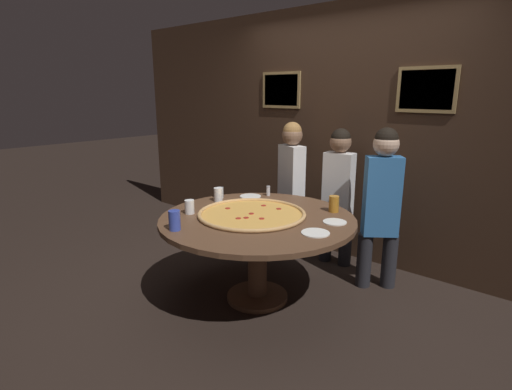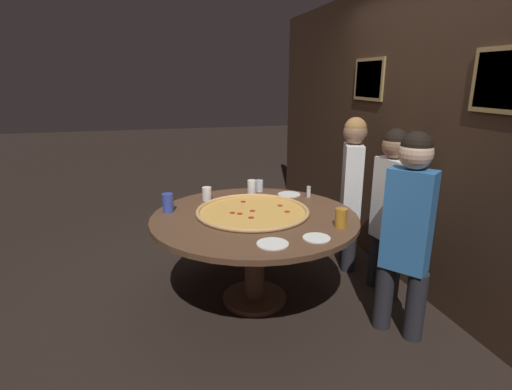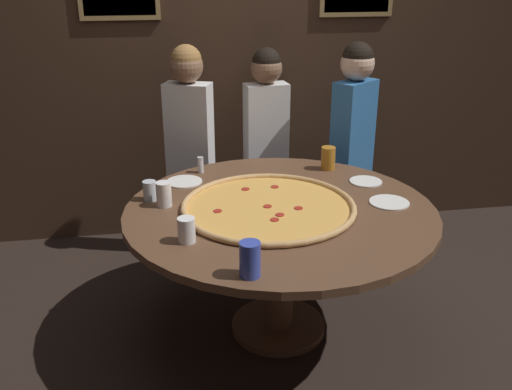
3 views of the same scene
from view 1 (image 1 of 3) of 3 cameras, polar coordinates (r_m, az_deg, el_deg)
name	(u,v)px [view 1 (image 1 of 3)]	position (r m, az deg, el deg)	size (l,w,h in m)	color
ground_plane	(257,298)	(3.56, 0.19, -14.54)	(24.00, 24.00, 0.00)	black
back_wall	(344,134)	(4.30, 12.49, 8.50)	(6.40, 0.08, 2.60)	#3D281C
dining_table	(257,232)	(3.31, 0.20, -5.24)	(1.60, 1.60, 0.74)	brown
giant_pizza	(252,214)	(3.31, -0.57, -2.68)	(0.90, 0.90, 0.03)	#E5A84C
drink_cup_by_shaker	(220,193)	(3.84, -5.21, 0.32)	(0.07, 0.07, 0.11)	silver
drink_cup_beside_pizza	(175,220)	(3.00, -11.56, -3.58)	(0.09, 0.09, 0.15)	#384CB7
drink_cup_near_left	(218,195)	(3.72, -5.43, 0.05)	(0.08, 0.08, 0.13)	white
drink_cup_front_edge	(190,207)	(3.38, -9.48, -1.68)	(0.08, 0.08, 0.12)	white
drink_cup_far_right	(334,204)	(3.45, 11.07, -1.26)	(0.09, 0.09, 0.14)	#BC7A23
white_plate_left_side	(315,233)	(2.93, 8.49, -5.37)	(0.21, 0.21, 0.01)	white
white_plate_near_front	(335,222)	(3.19, 11.19, -3.80)	(0.18, 0.18, 0.01)	white
white_plate_beside_cup	(250,196)	(3.89, -0.81, -0.19)	(0.21, 0.21, 0.01)	white
condiment_shaker	(268,191)	(3.92, 1.76, 0.61)	(0.04, 0.04, 0.10)	silver
diner_side_left	(291,181)	(4.28, 5.05, 2.07)	(0.38, 0.26, 1.43)	#232328
diner_side_right	(338,189)	(4.07, 11.65, 0.84)	(0.36, 0.21, 1.39)	#232328
diner_far_right	(382,200)	(3.64, 17.50, -0.65)	(0.37, 0.32, 1.45)	#232328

